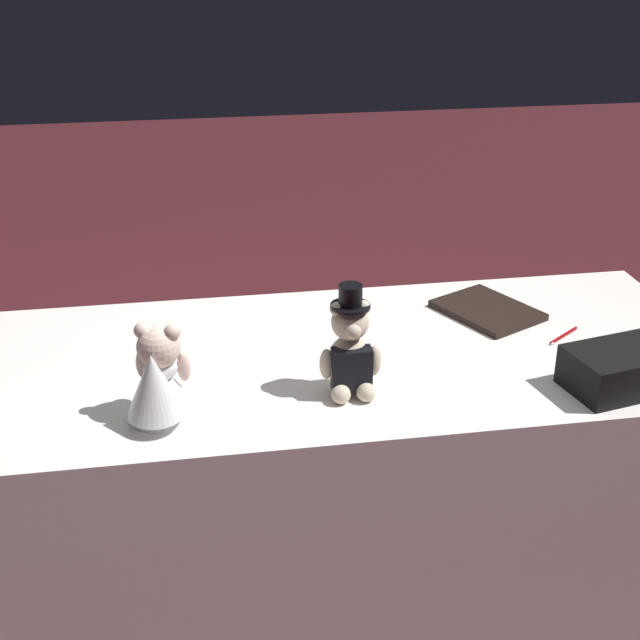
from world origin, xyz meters
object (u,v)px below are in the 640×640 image
Objects in this scene: teddy_bear_groom at (350,352)px; teddy_bear_bride at (159,381)px; signing_pen at (563,337)px; guestbook at (487,310)px; gift_case_black at (628,367)px.

teddy_bear_bride is (0.44, 0.05, -0.01)m from teddy_bear_groom.
signing_pen is at bearing -163.33° from teddy_bear_groom.
teddy_bear_bride is 0.85× the size of guestbook.
teddy_bear_groom reaches higher than guestbook.
teddy_bear_bride is at bearing -2.08° from guestbook.
gift_case_black is (-1.09, 0.03, -0.05)m from teddy_bear_bride.
gift_case_black is at bearing 178.21° from teddy_bear_bride.
teddy_bear_bride is 1.09m from gift_case_black.
teddy_bear_bride is 2.00× the size of signing_pen.
guestbook is at bearing -66.98° from gift_case_black.
signing_pen is 0.42× the size of guestbook.
teddy_bear_groom is 1.19× the size of teddy_bear_bride.
teddy_bear_groom is at bearing -173.96° from teddy_bear_bride.
teddy_bear_bride is at bearing 6.04° from teddy_bear_groom.
teddy_bear_groom is 0.44m from teddy_bear_bride.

